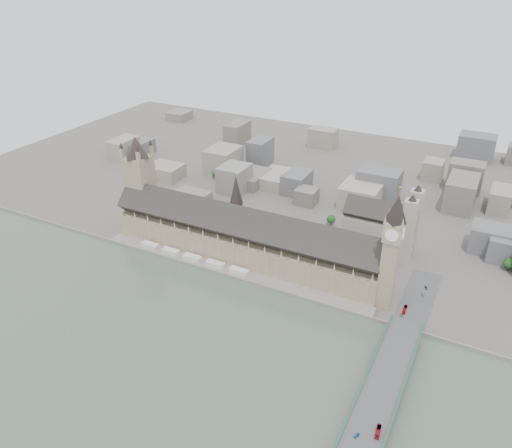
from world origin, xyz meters
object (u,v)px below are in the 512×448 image
at_px(palace_of_westminster, 243,237).
at_px(red_bus_south, 378,431).
at_px(westminster_bridge, 383,390).
at_px(westminster_abbey, 382,227).
at_px(elizabeth_tower, 392,245).
at_px(car_approach, 426,288).
at_px(car_blue, 356,435).
at_px(red_bus_north, 405,309).
at_px(victoria_tower, 140,180).

bearing_deg(palace_of_westminster, red_bus_south, -40.91).
distance_m(westminster_bridge, westminster_abbey, 190.56).
xyz_separation_m(elizabeth_tower, red_bus_south, (30.85, -134.62, -46.42)).
xyz_separation_m(palace_of_westminster, car_approach, (166.25, 13.72, -11.69)).
xyz_separation_m(palace_of_westminster, car_blue, (158.40, -154.15, -11.74)).
height_order(red_bus_north, red_bus_south, red_bus_north).
relative_size(red_bus_south, car_approach, 1.92).
bearing_deg(red_bus_south, westminster_abbey, 98.75).
height_order(elizabeth_tower, westminster_bridge, elizabeth_tower).
height_order(victoria_tower, red_bus_north, victoria_tower).
xyz_separation_m(elizabeth_tower, red_bus_north, (19.19, -13.18, -46.36)).
bearing_deg(victoria_tower, westminster_bridge, -21.78).
distance_m(red_bus_north, car_blue, 129.29).
xyz_separation_m(elizabeth_tower, car_approach, (28.25, 25.42, -47.07)).
height_order(westminster_bridge, car_blue, car_blue).
bearing_deg(car_blue, victoria_tower, 173.06).
height_order(westminster_abbey, red_bus_north, westminster_abbey).
xyz_separation_m(red_bus_south, car_approach, (-2.60, 160.04, -0.65)).
bearing_deg(victoria_tower, red_bus_north, -6.37).
distance_m(red_bus_north, car_approach, 39.65).
xyz_separation_m(elizabeth_tower, victoria_tower, (-260.00, 18.00, -2.88)).
bearing_deg(red_bus_north, elizabeth_tower, 143.99).
xyz_separation_m(car_blue, car_approach, (7.85, 167.88, 0.05)).
xyz_separation_m(red_bus_south, car_blue, (-10.45, -7.83, -0.70)).
xyz_separation_m(victoria_tower, car_blue, (280.40, -160.45, -44.24)).
height_order(victoria_tower, westminster_bridge, victoria_tower).
bearing_deg(elizabeth_tower, car_blue, -81.85).
height_order(elizabeth_tower, red_bus_north, elizabeth_tower).
xyz_separation_m(palace_of_westminster, red_bus_north, (157.19, -24.88, -10.97)).
xyz_separation_m(westminster_abbey, red_bus_north, (46.26, -100.18, -13.35)).
height_order(westminster_bridge, westminster_abbey, westminster_abbey).
bearing_deg(red_bus_south, victoria_tower, 146.42).
distance_m(palace_of_westminster, red_bus_south, 223.70).
relative_size(red_bus_north, car_blue, 2.53).
height_order(red_bus_south, car_blue, red_bus_south).
xyz_separation_m(westminster_bridge, westminster_abbey, (-51.08, 182.50, 19.96)).
bearing_deg(palace_of_westminster, car_blue, -44.22).
bearing_deg(car_approach, palace_of_westminster, 168.19).
distance_m(westminster_abbey, car_approach, 83.97).
bearing_deg(palace_of_westminster, car_approach, 4.72).
bearing_deg(car_blue, westminster_abbey, 124.53).
distance_m(palace_of_westminster, victoria_tower, 126.41).
xyz_separation_m(elizabeth_tower, westminster_abbey, (-27.08, 87.00, -33.01)).
relative_size(westminster_bridge, westminster_abbey, 4.78).
relative_size(victoria_tower, westminster_bridge, 0.31).
relative_size(westminster_bridge, car_approach, 61.29).
xyz_separation_m(elizabeth_tower, westminster_bridge, (24.00, -95.50, -52.96)).
bearing_deg(elizabeth_tower, victoria_tower, 176.04).
relative_size(elizabeth_tower, westminster_abbey, 1.58).
height_order(westminster_abbey, red_bus_south, westminster_abbey).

